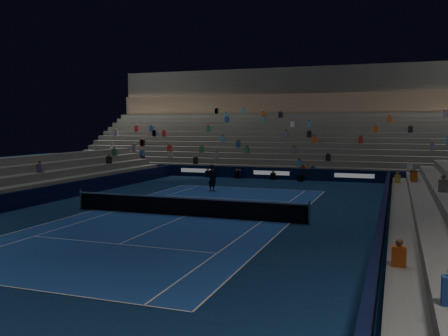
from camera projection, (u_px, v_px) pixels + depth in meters
ground at (185, 216)px, 25.16m from camera, size 90.00×90.00×0.00m
court_surface at (185, 216)px, 25.16m from camera, size 10.97×23.77×0.01m
sponsor_barrier_far at (272, 173)px, 42.49m from camera, size 44.00×0.25×1.00m
sponsor_barrier_east at (383, 218)px, 21.90m from camera, size 0.25×37.00×1.00m
sponsor_barrier_west at (33, 197)px, 28.34m from camera, size 0.25×37.00×1.00m
grandstand_main at (294, 138)px, 51.07m from camera, size 44.00×15.20×11.20m
tennis_net at (185, 206)px, 25.12m from camera, size 12.90×0.10×1.10m
tennis_player at (212, 178)px, 34.51m from camera, size 0.81×0.66×1.91m
broadcast_camera at (301, 178)px, 40.85m from camera, size 0.54×0.91×0.53m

